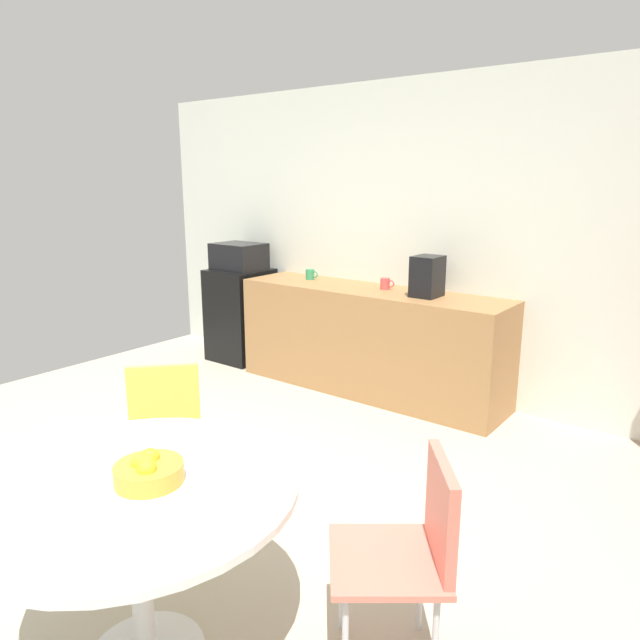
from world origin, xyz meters
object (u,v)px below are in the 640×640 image
Objects in this scene: round_table at (135,515)px; mini_fridge at (241,315)px; mug_green at (386,284)px; fruit_bowl at (148,471)px; chair_coral at (414,539)px; coffee_maker at (427,276)px; chair_yellow at (164,426)px; microwave at (239,256)px; mug_white at (310,274)px.

mini_fridge is at bearing 129.48° from round_table.
mug_green is at bearing 104.93° from round_table.
round_table is at bearing -127.53° from fruit_bowl.
chair_coral is 0.99m from fruit_bowl.
coffee_maker is at bearing 0.00° from mini_fridge.
chair_yellow is at bearing -88.05° from mug_green.
coffee_maker is (0.34, 2.30, 0.54)m from chair_yellow.
microwave is 3.72× the size of mug_white.
round_table is 9.18× the size of mug_green.
mug_white is at bearing 134.66° from chair_coral.
coffee_maker reaches higher than chair_yellow.
microwave reaches higher than chair_coral.
mug_green is at bearing 123.45° from chair_coral.
round_table is at bearing -43.18° from chair_yellow.
mug_white reaches higher than mini_fridge.
mini_fridge is 0.78× the size of round_table.
chair_coral is at bearing -45.34° from mug_white.
microwave is 2.07m from coffee_maker.
mug_white reaches higher than chair_coral.
coffee_maker is (-0.43, 2.95, 0.27)m from fruit_bowl.
mug_white and mug_green have the same top height.
microwave is 1.95× the size of fruit_bowl.
fruit_bowl reaches higher than chair_coral.
mug_green is at bearing 105.74° from fruit_bowl.
mug_white is at bearing 110.39° from chair_yellow.
chair_coral is 2.72m from coffee_maker.
coffee_maker is at bearing 0.00° from microwave.
fruit_bowl reaches higher than round_table.
round_table is at bearing -82.42° from coffee_maker.
mini_fridge is at bearing 143.94° from chair_coral.
mini_fridge is 3.75× the size of fruit_bowl.
coffee_maker reaches higher than round_table.
microwave is at bearing 180.00° from mini_fridge.
mug_white is at bearing 176.71° from coffee_maker.
microwave is 3.90m from round_table.
microwave is 0.58× the size of chair_coral.
mini_fridge is 7.16× the size of mug_green.
chair_coral is at bearing 36.49° from fruit_bowl.
coffee_maker is (-0.40, 2.99, 0.44)m from round_table.
mug_green is at bearing 170.26° from coffee_maker.
chair_yellow is at bearing -69.61° from mug_white.
chair_coral is 1.54m from chair_yellow.
fruit_bowl is 3.45m from mug_white.
microwave is at bearing -175.27° from mug_white.
chair_yellow is (-0.74, 0.69, -0.10)m from round_table.
mug_white is 1.00× the size of mug_green.
microwave reaches higher than mug_white.
microwave reaches higher than round_table.
round_table is 1.43× the size of chair_yellow.
mini_fridge is at bearing 0.00° from microwave.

